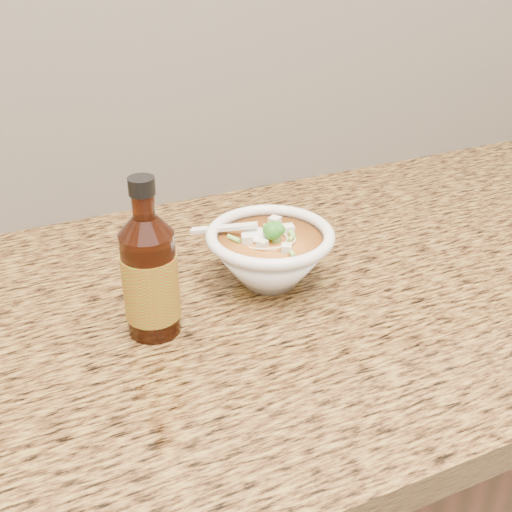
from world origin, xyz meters
name	(u,v)px	position (x,y,z in m)	size (l,w,h in m)	color
counter_slab	(189,320)	(0.00, 1.68, 0.88)	(4.00, 0.68, 0.04)	olive
soup_bowl	(270,255)	(0.12, 1.69, 0.94)	(0.17, 0.17, 0.09)	white
hot_sauce_bottle	(150,277)	(-0.05, 1.65, 0.97)	(0.07, 0.07, 0.19)	#381207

